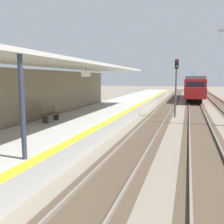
# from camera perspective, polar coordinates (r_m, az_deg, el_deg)

# --- Properties ---
(station_platform) EXTENTS (5.00, 80.00, 0.91)m
(station_platform) POSITION_cam_1_polar(r_m,az_deg,el_deg) (19.35, -3.49, -1.18)
(station_platform) COLOR #A8A8A3
(station_platform) RESTS_ON ground
(station_building_with_canopy) EXTENTS (4.85, 24.00, 4.43)m
(station_building_with_canopy) POSITION_cam_1_polar(r_m,az_deg,el_deg) (15.62, -16.24, 4.47)
(station_building_with_canopy) COLOR #4C4C4C
(station_building_with_canopy) RESTS_ON ground
(track_pair_nearest_platform) EXTENTS (2.34, 120.00, 0.16)m
(track_pair_nearest_platform) POSITION_cam_1_polar(r_m,az_deg,el_deg) (22.24, 10.95, -1.17)
(track_pair_nearest_platform) COLOR #4C3D2D
(track_pair_nearest_platform) RESTS_ON ground
(track_pair_middle) EXTENTS (2.34, 120.00, 0.16)m
(track_pair_middle) POSITION_cam_1_polar(r_m,az_deg,el_deg) (22.12, 19.73, -1.54)
(track_pair_middle) COLOR #4C3D2D
(track_pair_middle) RESTS_ON ground
(approaching_train) EXTENTS (2.93, 19.60, 4.76)m
(approaching_train) POSITION_cam_1_polar(r_m,az_deg,el_deg) (43.06, 18.87, 5.75)
(approaching_train) COLOR maroon
(approaching_train) RESTS_ON ground
(rail_signal_post) EXTENTS (0.32, 0.34, 5.20)m
(rail_signal_post) POSITION_cam_1_polar(r_m,az_deg,el_deg) (22.49, 14.97, 6.86)
(rail_signal_post) COLOR #4C4C4C
(rail_signal_post) RESTS_ON ground
(platform_bench) EXTENTS (0.45, 1.60, 0.88)m
(platform_bench) POSITION_cam_1_polar(r_m,az_deg,el_deg) (15.18, -14.56, -0.42)
(platform_bench) COLOR brown
(platform_bench) RESTS_ON station_platform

